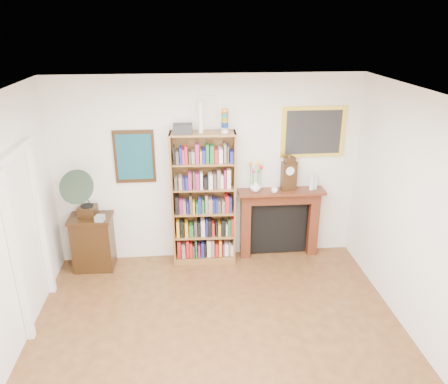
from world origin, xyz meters
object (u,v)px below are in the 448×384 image
at_px(gramophone, 83,191).
at_px(mantel_clock, 289,174).
at_px(side_cabinet, 93,242).
at_px(bottle_left, 312,182).
at_px(bottle_right, 315,183).
at_px(cd_stack, 100,218).
at_px(flower_vase, 255,186).
at_px(bookshelf, 204,192).
at_px(teacup, 274,190).
at_px(fireplace, 279,217).

relative_size(gramophone, mantel_clock, 1.54).
xyz_separation_m(side_cabinet, bottle_left, (3.27, 0.09, 0.81)).
xyz_separation_m(gramophone, bottle_right, (3.37, 0.19, -0.07)).
relative_size(side_cabinet, mantel_clock, 1.64).
xyz_separation_m(cd_stack, flower_vase, (2.25, 0.24, 0.32)).
distance_m(bookshelf, bottle_right, 1.69).
bearing_deg(bottle_left, side_cabinet, -178.47).
height_order(gramophone, teacup, gramophone).
distance_m(mantel_clock, bottle_left, 0.37).
height_order(gramophone, mantel_clock, gramophone).
distance_m(bookshelf, cd_stack, 1.52).
distance_m(flower_vase, bottle_right, 0.91).
bearing_deg(bookshelf, bottle_right, 4.53).
bearing_deg(teacup, cd_stack, -176.35).
bearing_deg(teacup, gramophone, -178.10).
bearing_deg(teacup, bottle_left, 7.52).
relative_size(fireplace, cd_stack, 10.92).
height_order(cd_stack, mantel_clock, mantel_clock).
height_order(flower_vase, bottle_left, bottle_left).
xyz_separation_m(teacup, bottle_right, (0.64, 0.10, 0.06)).
height_order(fireplace, mantel_clock, mantel_clock).
bearing_deg(teacup, side_cabinet, -179.76).
height_order(cd_stack, flower_vase, flower_vase).
bearing_deg(flower_vase, teacup, -16.55).
bearing_deg(bottle_right, bookshelf, -178.11).
bearing_deg(cd_stack, side_cabinet, 137.79).
height_order(bookshelf, gramophone, bookshelf).
distance_m(side_cabinet, fireplace, 2.83).
distance_m(side_cabinet, flower_vase, 2.54).
bearing_deg(flower_vase, bookshelf, -177.24).
distance_m(cd_stack, bottle_left, 3.13).
bearing_deg(gramophone, bookshelf, 13.23).
distance_m(bookshelf, fireplace, 1.27).
relative_size(bookshelf, gramophone, 2.98).
height_order(gramophone, bottle_right, gramophone).
distance_m(gramophone, bottle_left, 3.31).
bearing_deg(gramophone, bottle_left, 11.56).
distance_m(cd_stack, mantel_clock, 2.81).
bearing_deg(fireplace, teacup, -132.04).
bearing_deg(mantel_clock, bottle_left, -12.81).
bearing_deg(side_cabinet, bottle_left, 2.83).
bearing_deg(mantel_clock, gramophone, 174.62).
xyz_separation_m(side_cabinet, fireplace, (2.81, 0.14, 0.23)).
bearing_deg(flower_vase, mantel_clock, 2.12).
bearing_deg(side_cabinet, cd_stack, -40.91).
relative_size(cd_stack, mantel_clock, 0.24).
relative_size(bookshelf, cd_stack, 19.41).
distance_m(cd_stack, flower_vase, 2.29).
relative_size(side_cabinet, fireplace, 0.63).
bearing_deg(bookshelf, cd_stack, -169.49).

